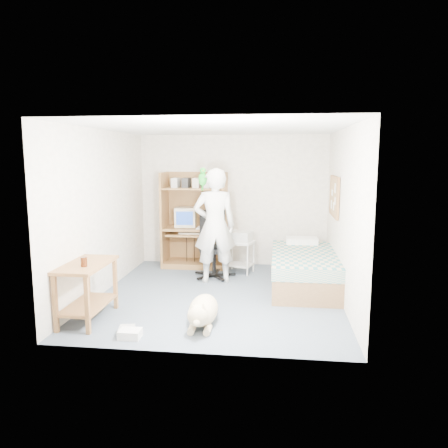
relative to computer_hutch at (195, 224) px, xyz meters
name	(u,v)px	position (x,y,z in m)	size (l,w,h in m)	color
floor	(219,295)	(0.70, -1.74, -0.82)	(4.00, 4.00, 0.00)	#4E5C6A
wall_back	(233,201)	(0.70, 0.26, 0.43)	(3.60, 0.02, 2.50)	beige
wall_right	(344,216)	(2.50, -1.74, 0.43)	(0.02, 4.00, 2.50)	beige
wall_left	(103,212)	(-1.10, -1.74, 0.43)	(0.02, 4.00, 2.50)	beige
ceiling	(219,128)	(0.70, -1.74, 1.68)	(3.60, 4.00, 0.02)	white
computer_hutch	(195,224)	(0.00, 0.00, 0.00)	(1.20, 0.63, 1.80)	brown
bed	(304,269)	(2.00, -1.12, -0.53)	(1.02, 2.02, 0.66)	brown
side_desk	(87,283)	(-0.85, -2.94, -0.33)	(0.50, 1.00, 0.75)	brown
corkboard	(334,196)	(2.47, -0.84, 0.63)	(0.04, 0.94, 0.66)	olive
office_chair	(214,254)	(0.46, -0.70, -0.41)	(0.65, 0.65, 1.15)	black
person	(215,226)	(0.53, -1.01, 0.13)	(0.70, 0.46, 1.91)	white
parrot	(203,178)	(0.33, -1.00, 0.92)	(0.14, 0.24, 0.39)	#198613
dog	(203,311)	(0.65, -2.93, -0.64)	(0.38, 1.13, 0.42)	#CAB987
printer_cart	(239,252)	(0.89, -0.38, -0.44)	(0.57, 0.50, 0.58)	silver
printer	(240,236)	(0.89, -0.38, -0.15)	(0.42, 0.32, 0.18)	#BABAB5
crt_monitor	(186,217)	(-0.18, 0.01, 0.13)	(0.43, 0.45, 0.37)	beige
keyboard	(191,233)	(-0.05, -0.16, -0.15)	(0.45, 0.16, 0.03)	beige
pencil_cup	(213,225)	(0.36, -0.09, 0.00)	(0.08, 0.08, 0.12)	gold
drink_glass	(84,262)	(-0.80, -3.10, -0.01)	(0.08, 0.08, 0.12)	#3C1A09
floor_box_a	(130,334)	(-0.12, -3.44, -0.77)	(0.25, 0.20, 0.10)	white
floor_box_b	(127,331)	(-0.20, -3.32, -0.78)	(0.18, 0.22, 0.08)	#BABAB5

